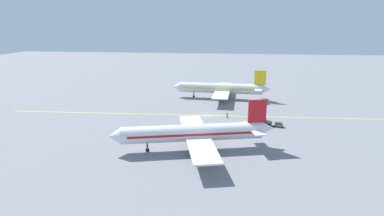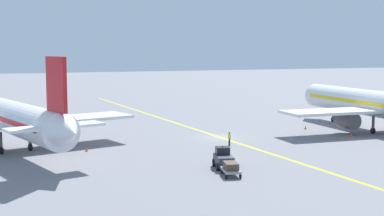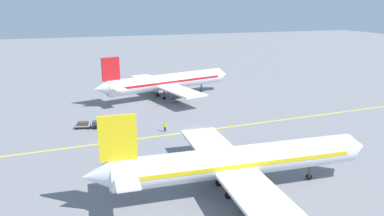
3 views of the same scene
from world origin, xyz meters
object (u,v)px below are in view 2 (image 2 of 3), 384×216
baggage_tug_dark (223,159)px  ground_crew_worker (229,138)px  airplane_at_gate (10,117)px  traffic_cone_by_wingtip (87,149)px  traffic_cone_near_nose (351,135)px  baggage_cart_trailing (231,168)px  traffic_cone_mid_apron (305,127)px  airplane_adjacent_stand (376,105)px

baggage_tug_dark → ground_crew_worker: bearing=61.5°
airplane_at_gate → traffic_cone_by_wingtip: (7.70, -3.81, -3.43)m
baggage_tug_dark → traffic_cone_by_wingtip: size_ratio=5.94×
airplane_at_gate → traffic_cone_near_nose: 41.77m
ground_crew_worker → baggage_cart_trailing: bearing=-115.3°
baggage_cart_trailing → traffic_cone_mid_apron: 30.77m
airplane_at_gate → baggage_cart_trailing: airplane_at_gate is taller
traffic_cone_mid_apron → airplane_at_gate: bearing=-178.2°
airplane_at_gate → traffic_cone_mid_apron: 39.71m
airplane_at_gate → airplane_adjacent_stand: 47.42m
traffic_cone_mid_apron → traffic_cone_by_wingtip: same height
traffic_cone_near_nose → traffic_cone_mid_apron: bearing=100.8°
baggage_tug_dark → baggage_cart_trailing: baggage_tug_dark is taller
traffic_cone_near_nose → airplane_adjacent_stand: bearing=23.6°
airplane_at_gate → baggage_cart_trailing: bearing=-49.1°
baggage_tug_dark → baggage_cart_trailing: size_ratio=1.14×
baggage_tug_dark → traffic_cone_mid_apron: (21.32, 18.19, -0.63)m
traffic_cone_near_nose → traffic_cone_mid_apron: same height
baggage_tug_dark → baggage_cart_trailing: (-0.78, -3.20, -0.14)m
airplane_at_gate → ground_crew_worker: (23.79, -6.68, -2.80)m
baggage_tug_dark → traffic_cone_by_wingtip: (-10.52, 13.13, -0.63)m
baggage_cart_trailing → baggage_tug_dark: bearing=76.3°
ground_crew_worker → traffic_cone_mid_apron: 17.64m
baggage_tug_dark → traffic_cone_mid_apron: baggage_tug_dark is taller
airplane_adjacent_stand → baggage_tug_dark: airplane_adjacent_stand is taller
traffic_cone_by_wingtip → traffic_cone_mid_apron: bearing=9.0°
baggage_cart_trailing → ground_crew_worker: ground_crew_worker is taller
airplane_at_gate → baggage_tug_dark: size_ratio=10.73×
airplane_at_gate → traffic_cone_mid_apron: size_ratio=63.80×
traffic_cone_near_nose → airplane_at_gate: bearing=170.6°
baggage_cart_trailing → traffic_cone_by_wingtip: size_ratio=5.19×
baggage_tug_dark → traffic_cone_near_nose: size_ratio=5.94×
traffic_cone_mid_apron → traffic_cone_by_wingtip: 32.24m
airplane_at_gate → traffic_cone_mid_apron: (39.54, 1.25, -3.43)m
airplane_adjacent_stand → baggage_cart_trailing: size_ratio=12.43×
airplane_at_gate → traffic_cone_near_nose: size_ratio=63.80×
baggage_tug_dark → airplane_adjacent_stand: bearing=23.8°
airplane_adjacent_stand → traffic_cone_near_nose: (-6.17, -2.70, -3.43)m
airplane_adjacent_stand → traffic_cone_near_nose: airplane_adjacent_stand is taller
ground_crew_worker → traffic_cone_by_wingtip: 16.36m
airplane_at_gate → airplane_adjacent_stand: (47.24, -4.12, 0.00)m
airplane_at_gate → traffic_cone_mid_apron: airplane_at_gate is taller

